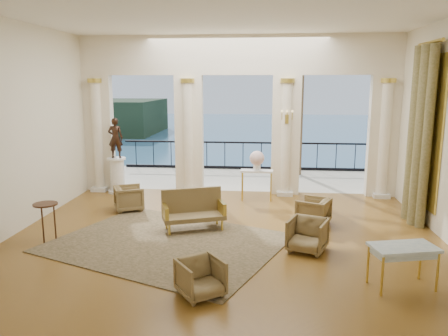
# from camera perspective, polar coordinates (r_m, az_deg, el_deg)

# --- Properties ---
(floor) EXTENTS (9.00, 9.00, 0.00)m
(floor) POSITION_cam_1_polar(r_m,az_deg,el_deg) (9.29, 0.09, -9.02)
(floor) COLOR #553717
(floor) RESTS_ON ground
(room_walls) EXTENTS (9.00, 9.00, 9.00)m
(room_walls) POSITION_cam_1_polar(r_m,az_deg,el_deg) (7.62, -0.69, 8.70)
(room_walls) COLOR #ECE2C6
(room_walls) RESTS_ON ground
(arcade) EXTENTS (9.00, 0.56, 4.50)m
(arcade) POSITION_cam_1_polar(r_m,az_deg,el_deg) (12.55, 1.73, 8.30)
(arcade) COLOR beige
(arcade) RESTS_ON ground
(terrace) EXTENTS (10.00, 3.60, 0.10)m
(terrace) POSITION_cam_1_polar(r_m,az_deg,el_deg) (14.87, 2.16, -1.51)
(terrace) COLOR #ADA48F
(terrace) RESTS_ON ground
(balustrade) EXTENTS (9.00, 0.06, 1.03)m
(balustrade) POSITION_cam_1_polar(r_m,az_deg,el_deg) (16.34, 2.49, 1.29)
(balustrade) COLOR black
(balustrade) RESTS_ON terrace
(palm_tree) EXTENTS (2.00, 2.00, 4.50)m
(palm_tree) POSITION_cam_1_polar(r_m,az_deg,el_deg) (15.36, 10.17, 14.29)
(palm_tree) COLOR #4C3823
(palm_tree) RESTS_ON terrace
(headland) EXTENTS (22.00, 18.00, 6.00)m
(headland) POSITION_cam_1_polar(r_m,az_deg,el_deg) (84.73, -16.04, 6.51)
(headland) COLOR black
(headland) RESTS_ON sea
(sea) EXTENTS (160.00, 160.00, 0.00)m
(sea) POSITION_cam_1_polar(r_m,az_deg,el_deg) (69.30, 4.69, 3.47)
(sea) COLOR #2C5A86
(sea) RESTS_ON ground
(curtain) EXTENTS (0.33, 1.40, 4.09)m
(curtain) POSITION_cam_1_polar(r_m,az_deg,el_deg) (10.83, 24.16, 3.89)
(curtain) COLOR brown
(curtain) RESTS_ON ground
(window_frame) EXTENTS (0.04, 1.60, 3.40)m
(window_frame) POSITION_cam_1_polar(r_m,az_deg,el_deg) (10.88, 25.12, 4.27)
(window_frame) COLOR gold
(window_frame) RESTS_ON room_walls
(wall_sconce) EXTENTS (0.30, 0.11, 0.33)m
(wall_sconce) POSITION_cam_1_polar(r_m,az_deg,el_deg) (12.25, 8.22, 6.46)
(wall_sconce) COLOR gold
(wall_sconce) RESTS_ON arcade
(rug) EXTENTS (5.30, 4.78, 0.02)m
(rug) POSITION_cam_1_polar(r_m,az_deg,el_deg) (9.03, -7.46, -9.65)
(rug) COLOR #30321B
(rug) RESTS_ON ground
(armchair_a) EXTENTS (0.84, 0.84, 0.64)m
(armchair_a) POSITION_cam_1_polar(r_m,az_deg,el_deg) (6.81, -3.08, -13.91)
(armchair_a) COLOR #4A3A22
(armchair_a) RESTS_ON ground
(armchair_b) EXTENTS (0.87, 0.84, 0.70)m
(armchair_b) POSITION_cam_1_polar(r_m,az_deg,el_deg) (8.61, 10.85, -8.40)
(armchair_b) COLOR #4A3A22
(armchair_b) RESTS_ON ground
(armchair_c) EXTENTS (0.84, 0.86, 0.68)m
(armchair_c) POSITION_cam_1_polar(r_m,az_deg,el_deg) (10.19, 11.58, -5.41)
(armchair_c) COLOR #4A3A22
(armchair_c) RESTS_ON ground
(armchair_d) EXTENTS (0.86, 0.88, 0.70)m
(armchair_d) POSITION_cam_1_polar(r_m,az_deg,el_deg) (11.33, -12.30, -3.72)
(armchair_d) COLOR #4A3A22
(armchair_d) RESTS_ON ground
(settee) EXTENTS (1.46, 1.01, 0.89)m
(settee) POSITION_cam_1_polar(r_m,az_deg,el_deg) (9.69, -4.06, -5.44)
(settee) COLOR #4A3A22
(settee) RESTS_ON ground
(game_table) EXTENTS (1.11, 0.77, 0.69)m
(game_table) POSITION_cam_1_polar(r_m,az_deg,el_deg) (7.49, 22.40, -9.91)
(game_table) COLOR #96B2BE
(game_table) RESTS_ON ground
(pedestal) EXTENTS (0.57, 0.57, 1.04)m
(pedestal) POSITION_cam_1_polar(r_m,az_deg,el_deg) (13.20, -13.76, -1.00)
(pedestal) COLOR silver
(pedestal) RESTS_ON ground
(statue) EXTENTS (0.44, 0.31, 1.17)m
(statue) POSITION_cam_1_polar(r_m,az_deg,el_deg) (13.02, -13.99, 3.84)
(statue) COLOR black
(statue) RESTS_ON pedestal
(console_table) EXTENTS (0.89, 0.36, 0.84)m
(console_table) POSITION_cam_1_polar(r_m,az_deg,el_deg) (12.00, 4.30, -0.95)
(console_table) COLOR silver
(console_table) RESTS_ON ground
(urn) EXTENTS (0.40, 0.40, 0.53)m
(urn) POSITION_cam_1_polar(r_m,az_deg,el_deg) (11.92, 4.33, 1.15)
(urn) COLOR silver
(urn) RESTS_ON console_table
(side_table) EXTENTS (0.49, 0.49, 0.79)m
(side_table) POSITION_cam_1_polar(r_m,az_deg,el_deg) (9.61, -22.27, -4.95)
(side_table) COLOR black
(side_table) RESTS_ON ground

